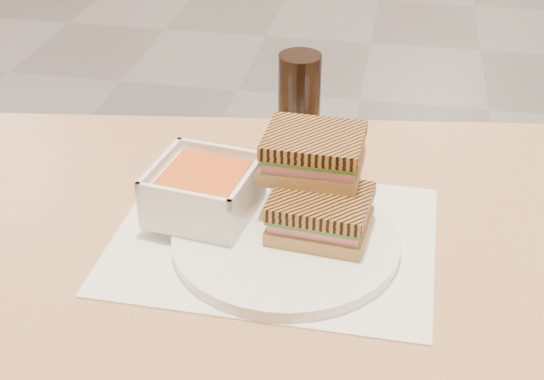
% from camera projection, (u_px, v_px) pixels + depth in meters
% --- Properties ---
extents(main_table, '(1.28, 0.86, 0.75)m').
position_uv_depth(main_table, '(226.00, 319.00, 0.97)').
color(main_table, '#AA8051').
rests_on(main_table, ground).
extents(tray_liner, '(0.40, 0.31, 0.00)m').
position_uv_depth(tray_liner, '(274.00, 238.00, 0.93)').
color(tray_liner, white).
rests_on(tray_liner, main_table).
extents(plate, '(0.28, 0.28, 0.01)m').
position_uv_depth(plate, '(286.00, 241.00, 0.91)').
color(plate, white).
rests_on(plate, tray_liner).
extents(soup_bowl, '(0.14, 0.14, 0.07)m').
position_uv_depth(soup_bowl, '(204.00, 192.00, 0.94)').
color(soup_bowl, white).
rests_on(soup_bowl, plate).
extents(panini_lower, '(0.13, 0.11, 0.05)m').
position_uv_depth(panini_lower, '(320.00, 214.00, 0.90)').
color(panini_lower, tan).
rests_on(panini_lower, plate).
extents(panini_upper, '(0.12, 0.10, 0.05)m').
position_uv_depth(panini_upper, '(314.00, 153.00, 0.92)').
color(panini_upper, tan).
rests_on(panini_upper, panini_lower).
extents(cola_glass, '(0.06, 0.06, 0.14)m').
position_uv_depth(cola_glass, '(299.00, 98.00, 1.11)').
color(cola_glass, black).
rests_on(cola_glass, main_table).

